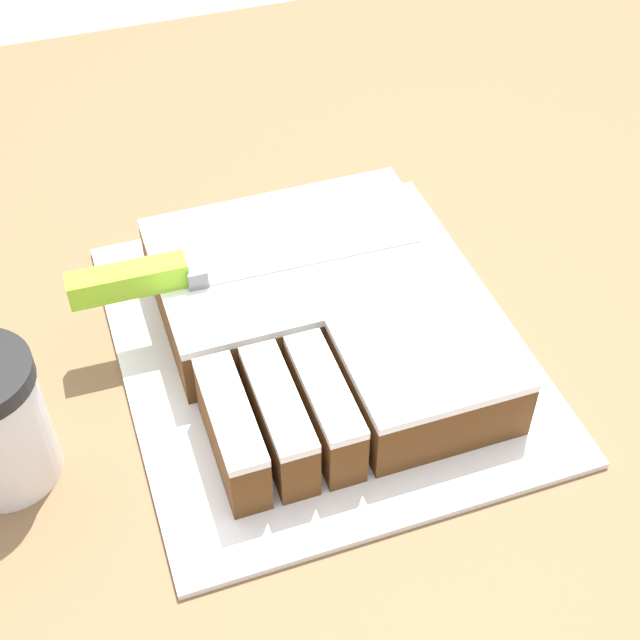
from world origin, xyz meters
name	(u,v)px	position (x,y,z in m)	size (l,w,h in m)	color
countertop	(292,575)	(0.00, 0.00, 0.48)	(1.40, 1.10, 0.95)	brown
cake_board	(320,347)	(0.01, -0.07, 0.96)	(0.32, 0.36, 0.01)	white
cake	(322,316)	(0.02, -0.06, 0.99)	(0.23, 0.28, 0.06)	brown
knife	(180,272)	(-0.08, -0.01, 1.02)	(0.29, 0.03, 0.02)	silver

